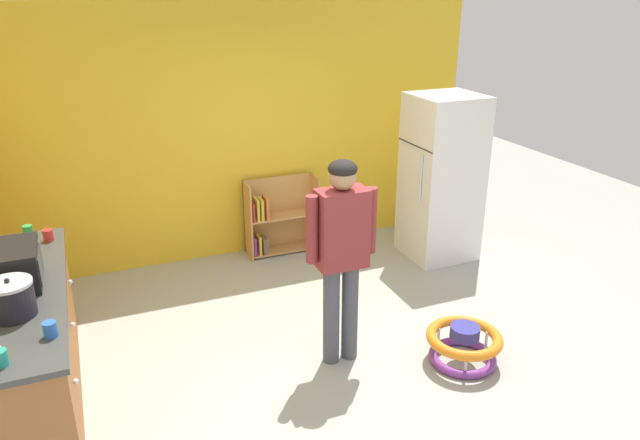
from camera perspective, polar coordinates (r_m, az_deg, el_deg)
ground_plane at (r=5.02m, az=1.09°, el=-12.84°), size 12.00×12.00×0.00m
back_wall at (r=6.52m, az=-7.09°, el=8.21°), size 5.20×0.06×2.70m
kitchen_counter at (r=4.79m, az=-26.03°, el=-10.75°), size 0.65×2.18×0.90m
refrigerator at (r=6.59m, az=11.45°, el=3.94°), size 0.73×0.68×1.78m
bookshelf at (r=6.72m, az=-4.17°, el=-0.01°), size 0.80×0.28×0.85m
standing_person at (r=4.52m, az=2.06°, el=-2.40°), size 0.57×0.22×1.67m
baby_walker at (r=5.02m, az=13.46°, el=-11.39°), size 0.60×0.60×0.32m
microwave at (r=4.61m, az=-27.24°, el=-3.93°), size 0.37×0.48×0.28m
crock_pot at (r=4.21m, az=-27.28°, el=-6.69°), size 0.29×0.29×0.26m
teal_cup at (r=3.76m, az=-28.09°, el=-11.50°), size 0.08×0.08×0.09m
blue_cup at (r=3.91m, az=-24.23°, el=-9.44°), size 0.08×0.08×0.09m
green_cup at (r=5.46m, az=-25.97°, el=-0.95°), size 0.08×0.08×0.09m
yellow_cup at (r=5.25m, az=-26.57°, el=-1.93°), size 0.08×0.08×0.09m
red_cup at (r=5.31m, az=-24.39°, el=-1.33°), size 0.08×0.08×0.09m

